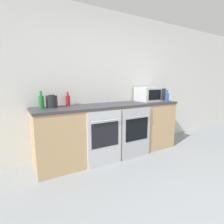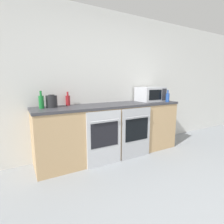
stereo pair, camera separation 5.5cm
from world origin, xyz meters
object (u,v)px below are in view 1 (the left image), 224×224
at_px(oven_left, 105,138).
at_px(oven_right, 136,133).
at_px(microwave, 150,94).
at_px(bottle_green, 41,102).
at_px(bottle_blue, 167,97).
at_px(bottle_red, 68,100).
at_px(kettle, 52,101).

xyz_separation_m(oven_left, oven_right, (0.62, 0.00, 0.00)).
height_order(microwave, bottle_green, microwave).
relative_size(oven_right, microwave, 1.72).
height_order(oven_left, bottle_blue, bottle_blue).
relative_size(bottle_red, kettle, 1.15).
xyz_separation_m(bottle_green, bottle_blue, (2.26, -0.31, -0.01)).
distance_m(oven_left, bottle_blue, 1.53).
bearing_deg(microwave, kettle, 178.39).
bearing_deg(oven_right, oven_left, 180.00).
bearing_deg(oven_right, microwave, 30.84).
bearing_deg(bottle_blue, bottle_red, 166.01).
bearing_deg(oven_right, bottle_blue, 5.44).
relative_size(bottle_red, bottle_green, 0.87).
xyz_separation_m(microwave, kettle, (-1.92, 0.05, -0.05)).
distance_m(oven_right, kettle, 1.49).
relative_size(bottle_red, bottle_blue, 0.97).
distance_m(microwave, bottle_blue, 0.35).
xyz_separation_m(bottle_red, bottle_blue, (1.83, -0.46, 0.00)).
height_order(bottle_red, bottle_green, bottle_green).
height_order(microwave, kettle, microwave).
bearing_deg(kettle, oven_right, -17.72).
bearing_deg(bottle_red, bottle_blue, -13.99).
relative_size(oven_right, bottle_blue, 3.82).
bearing_deg(bottle_green, oven_right, -14.70).
bearing_deg(microwave, bottle_blue, -57.47).
bearing_deg(bottle_green, bottle_blue, -7.77).
height_order(oven_right, bottle_blue, bottle_blue).
bearing_deg(bottle_red, oven_right, -27.24).
bearing_deg(kettle, microwave, -1.61).
distance_m(oven_left, bottle_red, 0.88).
bearing_deg(bottle_green, microwave, -0.53).
bearing_deg(bottle_blue, bottle_green, 172.23).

